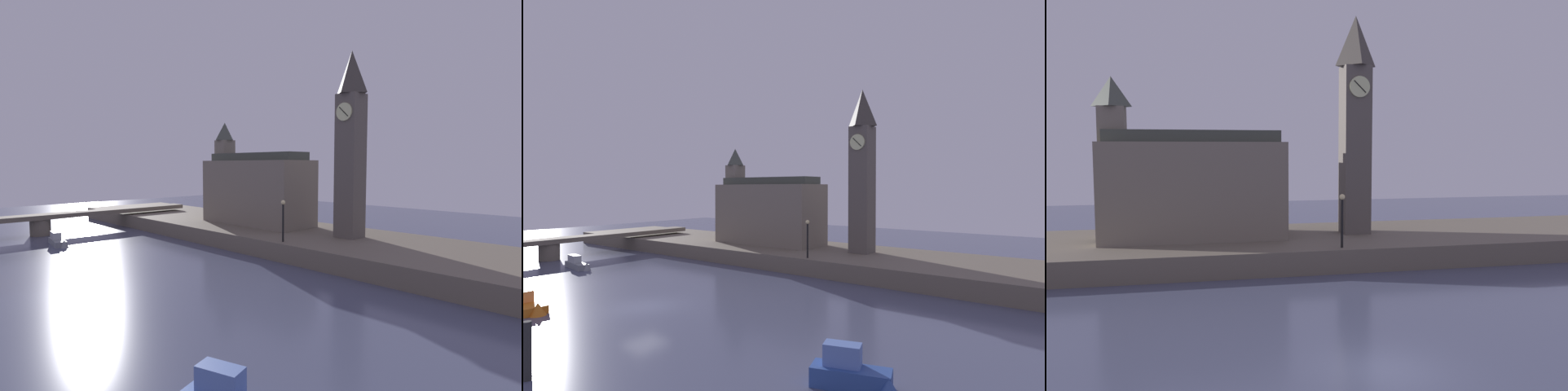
# 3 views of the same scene
# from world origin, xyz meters

# --- Properties ---
(ground_plane) EXTENTS (120.00, 120.00, 0.00)m
(ground_plane) POSITION_xyz_m (0.00, 0.00, 0.00)
(ground_plane) COLOR #474C66
(far_embankment) EXTENTS (70.00, 12.00, 1.50)m
(far_embankment) POSITION_xyz_m (0.00, 20.00, 0.75)
(far_embankment) COLOR #6B6051
(far_embankment) RESTS_ON ground
(clock_tower) EXTENTS (2.14, 2.20, 15.70)m
(clock_tower) POSITION_xyz_m (5.33, 20.42, 9.64)
(clock_tower) COLOR #5B544C
(clock_tower) RESTS_ON far_embankment
(parliament_hall) EXTENTS (12.36, 5.00, 10.97)m
(parliament_hall) POSITION_xyz_m (-6.55, 20.50, 5.21)
(parliament_hall) COLOR slate
(parliament_hall) RESTS_ON far_embankment
(bridge_span) EXTENTS (2.30, 31.21, 2.29)m
(bridge_span) POSITION_xyz_m (-23.61, 4.36, 1.70)
(bridge_span) COLOR #6B6051
(bridge_span) RESTS_ON ground
(streetlamp) EXTENTS (0.36, 0.36, 3.38)m
(streetlamp) POSITION_xyz_m (2.77, 14.82, 3.65)
(streetlamp) COLOR black
(streetlamp) RESTS_ON far_embankment
(mooring_post_right) EXTENTS (0.34, 0.34, 2.37)m
(mooring_post_right) POSITION_xyz_m (5.28, -9.10, 1.18)
(mooring_post_right) COLOR #2C2C2C
(mooring_post_right) RESTS_ON ground
(boat_patrol_orange) EXTENTS (4.69, 1.48, 1.44)m
(boat_patrol_orange) POSITION_xyz_m (-5.07, -5.07, 0.39)
(boat_patrol_orange) COLOR orange
(boat_patrol_orange) RESTS_ON ground
(boat_cruiser_grey) EXTENTS (4.28, 1.52, 1.40)m
(boat_cruiser_grey) POSITION_xyz_m (-16.34, 3.88, 0.42)
(boat_cruiser_grey) COLOR gray
(boat_cruiser_grey) RESTS_ON ground
(boat_tour_blue) EXTENTS (3.75, 1.92, 1.64)m
(boat_tour_blue) POSITION_xyz_m (16.12, -1.88, 0.58)
(boat_tour_blue) COLOR #2D4C93
(boat_tour_blue) RESTS_ON ground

